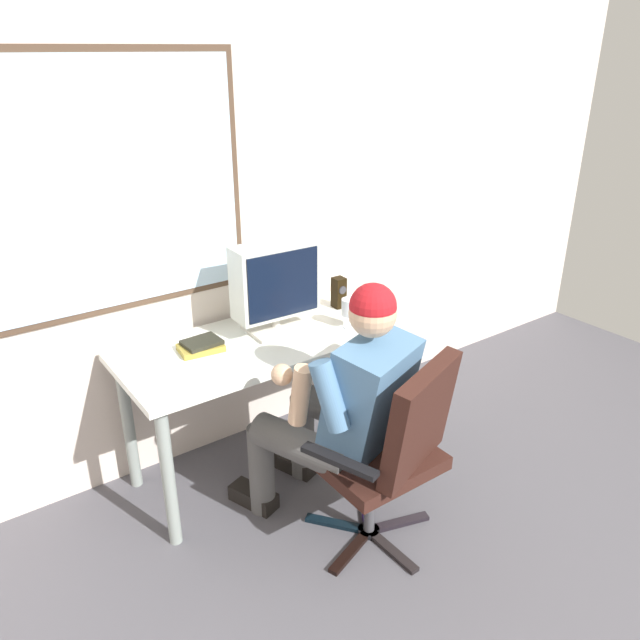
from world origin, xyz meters
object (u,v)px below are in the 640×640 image
desk (271,354)px  book_stack (201,346)px  desk_speaker (339,292)px  coffee_mug (374,309)px  person_seated (341,403)px  wine_glass (350,309)px  crt_monitor (275,282)px  office_chair (393,444)px

desk → book_stack: size_ratio=6.91×
book_stack → desk_speaker: bearing=2.9°
desk_speaker → coffee_mug: bearing=-76.6°
person_seated → book_stack: person_seated is taller
desk_speaker → book_stack: (-0.83, -0.04, -0.06)m
wine_glass → book_stack: wine_glass is taller
desk_speaker → coffee_mug: size_ratio=1.63×
desk → wine_glass: 0.45m
crt_monitor → book_stack: (-0.40, 0.01, -0.23)m
crt_monitor → wine_glass: (0.31, -0.19, -0.15)m
crt_monitor → book_stack: size_ratio=2.08×
book_stack → desk: bearing=-9.8°
person_seated → coffee_mug: (0.53, 0.41, 0.16)m
desk → desk_speaker: bearing=11.4°
person_seated → coffee_mug: person_seated is taller
wine_glass → coffee_mug: bearing=3.4°
office_chair → person_seated: bearing=107.3°
office_chair → wine_glass: size_ratio=6.06×
person_seated → coffee_mug: 0.69m
desk_speaker → coffee_mug: desk_speaker is taller
person_seated → desk_speaker: bearing=53.5°
desk → office_chair: 0.81m
office_chair → wine_glass: 0.78m
office_chair → book_stack: 0.98m
person_seated → wine_glass: bearing=48.1°
office_chair → wine_glass: (0.28, 0.65, 0.31)m
desk → office_chair: size_ratio=1.61×
crt_monitor → desk_speaker: crt_monitor is taller
book_stack → office_chair: bearing=-63.0°
person_seated → crt_monitor: (0.05, 0.59, 0.36)m
wine_glass → desk_speaker: 0.27m
wine_glass → book_stack: size_ratio=0.71×
person_seated → wine_glass: size_ratio=7.95×
book_stack → wine_glass: bearing=-15.4°
desk → crt_monitor: (0.07, 0.05, 0.35)m
desk_speaker → book_stack: 0.83m
person_seated → book_stack: 0.71m
wine_glass → crt_monitor: bearing=149.2°
desk_speaker → desk: bearing=-168.6°
office_chair → person_seated: person_seated is taller
crt_monitor → book_stack: 0.46m
crt_monitor → wine_glass: 0.39m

